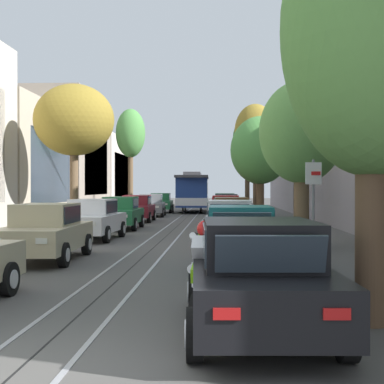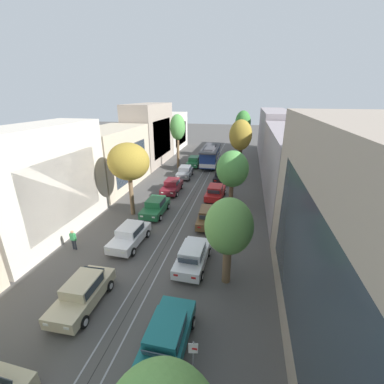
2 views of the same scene
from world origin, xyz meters
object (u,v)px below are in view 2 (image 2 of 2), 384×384
(parked_car_beige_second_left, at_px, (83,293))
(parked_car_white_mid_left, at_px, (130,235))
(parked_car_green_far_right, at_px, (226,164))
(parked_car_white_mid_right, at_px, (193,256))
(parked_car_grey_sixth_left, at_px, (185,172))
(street_sign_post, at_px, (193,361))
(cable_car_trolley, at_px, (210,156))
(parked_car_maroon_fifth_left, at_px, (172,186))
(street_tree_kerb_left_mid, at_px, (178,128))
(parked_car_teal_second_right, at_px, (167,336))
(street_tree_kerb_right_fourth, at_px, (241,136))
(parked_car_green_far_left, at_px, (194,161))
(street_tree_kerb_right_mid, at_px, (232,169))
(parked_car_green_fourth_left, at_px, (155,207))
(parked_car_red_fifth_right, at_px, (215,192))
(parked_car_black_sixth_right, at_px, (222,176))
(pedestrian_on_right_pavement, at_px, (73,239))
(parked_car_brown_fourth_right, at_px, (208,216))
(street_tree_kerb_left_second, at_px, (129,162))
(street_tree_kerb_right_far, at_px, (243,124))
(street_tree_kerb_right_second, at_px, (229,227))

(parked_car_beige_second_left, distance_m, parked_car_white_mid_left, 6.31)
(parked_car_green_far_right, bearing_deg, parked_car_white_mid_right, -90.13)
(parked_car_grey_sixth_left, bearing_deg, street_sign_post, -75.83)
(cable_car_trolley, distance_m, street_sign_post, 34.51)
(parked_car_maroon_fifth_left, xyz_separation_m, street_tree_kerb_left_mid, (-2.13, 10.95, 5.43))
(parked_car_maroon_fifth_left, height_order, parked_car_white_mid_right, same)
(parked_car_green_far_right, distance_m, cable_car_trolley, 3.19)
(parked_car_maroon_fifth_left, bearing_deg, street_tree_kerb_left_mid, 100.99)
(parked_car_white_mid_right, relative_size, street_sign_post, 1.66)
(parked_car_beige_second_left, distance_m, parked_car_teal_second_right, 5.61)
(cable_car_trolley, bearing_deg, street_tree_kerb_right_fourth, -51.58)
(parked_car_grey_sixth_left, xyz_separation_m, parked_car_green_far_left, (0.05, 6.15, 0.00))
(street_tree_kerb_right_mid, distance_m, cable_car_trolley, 16.55)
(parked_car_green_fourth_left, bearing_deg, parked_car_green_far_left, 89.86)
(street_tree_kerb_right_fourth, bearing_deg, parked_car_maroon_fifth_left, -136.74)
(street_tree_kerb_left_mid, bearing_deg, parked_car_red_fifth_right, -57.86)
(parked_car_black_sixth_right, relative_size, street_tree_kerb_right_fourth, 0.55)
(parked_car_maroon_fifth_left, xyz_separation_m, parked_car_black_sixth_right, (5.44, 5.31, 0.00))
(pedestrian_on_right_pavement, bearing_deg, cable_car_trolley, 75.94)
(street_tree_kerb_right_mid, bearing_deg, parked_car_green_far_left, 115.07)
(parked_car_brown_fourth_right, bearing_deg, parked_car_beige_second_left, -116.30)
(parked_car_brown_fourth_right, distance_m, street_tree_kerb_left_mid, 20.36)
(parked_car_white_mid_left, xyz_separation_m, parked_car_grey_sixth_left, (0.09, 17.92, 0.00))
(parked_car_black_sixth_right, height_order, street_tree_kerb_right_mid, street_tree_kerb_right_mid)
(street_tree_kerb_left_second, bearing_deg, parked_car_green_fourth_left, 12.90)
(pedestrian_on_right_pavement, bearing_deg, parked_car_green_far_left, 81.10)
(parked_car_white_mid_left, bearing_deg, parked_car_grey_sixth_left, 89.70)
(parked_car_green_fourth_left, xyz_separation_m, cable_car_trolley, (2.63, 19.20, 0.86))
(parked_car_red_fifth_right, relative_size, street_tree_kerb_right_fourth, 0.55)
(parked_car_maroon_fifth_left, xyz_separation_m, parked_car_brown_fourth_right, (5.48, -7.14, 0.00))
(parked_car_white_mid_right, height_order, street_tree_kerb_right_far, street_tree_kerb_right_far)
(parked_car_brown_fourth_right, distance_m, street_tree_kerb_right_second, 8.22)
(parked_car_beige_second_left, relative_size, street_tree_kerb_right_second, 0.78)
(parked_car_white_mid_left, bearing_deg, street_tree_kerb_right_far, 75.98)
(street_tree_kerb_left_second, relative_size, street_tree_kerb_right_far, 0.83)
(parked_car_white_mid_right, relative_size, street_tree_kerb_left_second, 0.62)
(parked_car_beige_second_left, relative_size, street_tree_kerb_left_mid, 0.53)
(parked_car_green_far_right, distance_m, street_tree_kerb_right_fourth, 7.18)
(street_tree_kerb_right_fourth, height_order, street_sign_post, street_tree_kerb_right_fourth)
(parked_car_grey_sixth_left, height_order, street_tree_kerb_right_mid, street_tree_kerb_right_mid)
(street_tree_kerb_left_mid, height_order, pedestrian_on_right_pavement, street_tree_kerb_left_mid)
(street_tree_kerb_right_second, relative_size, cable_car_trolley, 0.61)
(cable_car_trolley, bearing_deg, parked_car_maroon_fifth_left, -101.76)
(parked_car_beige_second_left, distance_m, parked_car_green_fourth_left, 11.91)
(parked_car_white_mid_left, distance_m, street_sign_post, 11.78)
(parked_car_green_fourth_left, xyz_separation_m, parked_car_maroon_fifth_left, (-0.09, 6.12, 0.00))
(parked_car_green_far_right, relative_size, pedestrian_on_right_pavement, 2.75)
(parked_car_beige_second_left, distance_m, parked_car_maroon_fifth_left, 18.03)
(parked_car_green_fourth_left, bearing_deg, parked_car_brown_fourth_right, -10.69)
(street_tree_kerb_left_second, bearing_deg, parked_car_grey_sixth_left, 80.39)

